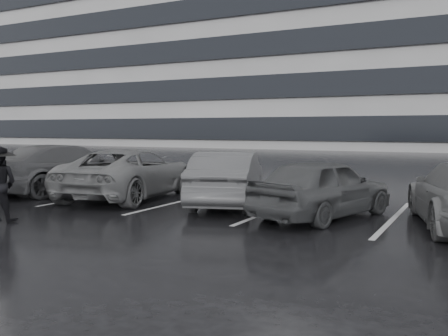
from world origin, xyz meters
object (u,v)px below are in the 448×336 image
car_west_a (228,178)px  car_west_c (68,168)px  car_main (323,188)px  car_west_b (130,173)px

car_west_a → car_west_c: bearing=-19.4°
car_main → car_west_b: size_ratio=0.78×
car_west_a → car_west_b: 3.16m
car_main → car_west_a: 2.80m
car_west_b → car_west_c: size_ratio=0.98×
car_west_c → car_main: bearing=-173.7°
car_west_b → car_west_c: car_west_c is taller
car_west_a → car_west_c: (-5.69, 0.07, 0.05)m
car_main → car_west_b: (-5.88, 0.63, 0.03)m
car_main → car_west_c: 8.44m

